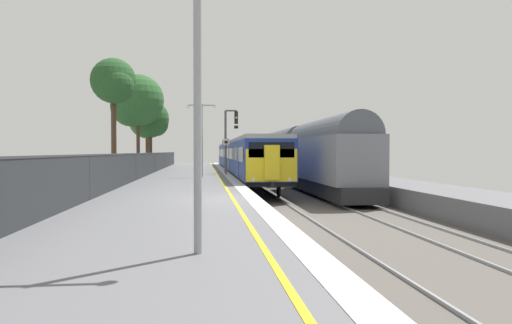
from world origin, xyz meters
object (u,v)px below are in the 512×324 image
platform_lamp_near (198,76)px  background_tree_back (136,102)px  signal_gantry (229,134)px  background_tree_right (114,83)px  platform_lamp_mid (202,133)px  background_tree_centre (151,120)px  freight_train_adjacent_track (286,153)px  background_tree_left (147,121)px  speed_limit_sign (226,151)px  commuter_train_at_platform (241,156)px

platform_lamp_near → background_tree_back: bearing=99.5°
signal_gantry → background_tree_right: 9.69m
platform_lamp_mid → background_tree_centre: (-4.93, 14.84, 1.81)m
freight_train_adjacent_track → background_tree_back: size_ratio=5.10×
background_tree_left → background_tree_right: (-0.16, -18.10, 1.51)m
platform_lamp_near → background_tree_back: background_tree_back is taller
freight_train_adjacent_track → background_tree_left: background_tree_left is taller
freight_train_adjacent_track → background_tree_centre: bearing=161.8°
background_tree_right → background_tree_centre: bearing=85.2°
speed_limit_sign → background_tree_right: size_ratio=0.33×
freight_train_adjacent_track → background_tree_centre: background_tree_centre is taller
platform_lamp_mid → background_tree_right: size_ratio=0.60×
speed_limit_sign → background_tree_back: background_tree_back is taller
background_tree_left → background_tree_back: (0.11, -9.47, 1.08)m
background_tree_right → background_tree_back: size_ratio=0.97×
platform_lamp_near → background_tree_right: 26.90m
commuter_train_at_platform → platform_lamp_mid: platform_lamp_mid is taller
speed_limit_sign → background_tree_left: size_ratio=0.39×
signal_gantry → speed_limit_sign: (-0.37, -3.08, -1.42)m
background_tree_centre → platform_lamp_mid: bearing=-71.6°
signal_gantry → freight_train_adjacent_track: bearing=42.6°
platform_lamp_near → background_tree_centre: size_ratio=0.74×
signal_gantry → background_tree_right: background_tree_right is taller
commuter_train_at_platform → speed_limit_sign: commuter_train_at_platform is taller
commuter_train_at_platform → platform_lamp_near: bearing=-95.6°
commuter_train_at_platform → background_tree_centre: bearing=163.1°
commuter_train_at_platform → platform_lamp_near: (-3.61, -36.55, 1.74)m
background_tree_centre → background_tree_left: bearing=100.9°
speed_limit_sign → background_tree_back: bearing=134.4°
freight_train_adjacent_track → platform_lamp_mid: size_ratio=8.75×
platform_lamp_mid → background_tree_back: background_tree_back is taller
signal_gantry → background_tree_back: background_tree_back is taller
signal_gantry → platform_lamp_near: bearing=-94.1°
background_tree_left → background_tree_right: 18.17m
background_tree_left → background_tree_centre: size_ratio=1.04×
platform_lamp_near → background_tree_back: (-5.77, 34.62, 3.03)m
background_tree_centre → background_tree_back: bearing=-100.6°
speed_limit_sign → platform_lamp_mid: size_ratio=0.55×
platform_lamp_mid → speed_limit_sign: bearing=55.9°
platform_lamp_near → platform_lamp_mid: size_ratio=1.02×
freight_train_adjacent_track → background_tree_right: size_ratio=5.26×
speed_limit_sign → background_tree_centre: bearing=118.7°
commuter_train_at_platform → background_tree_centre: (-8.54, 2.59, 3.51)m
platform_lamp_near → platform_lamp_mid: platform_lamp_near is taller
background_tree_back → background_tree_centre: bearing=79.4°
freight_train_adjacent_track → background_tree_centre: size_ratio=6.42×
platform_lamp_mid → signal_gantry: bearing=69.4°
background_tree_left → background_tree_right: bearing=-90.5°
background_tree_centre → freight_train_adjacent_track: bearing=-18.2°
background_tree_left → background_tree_centre: (0.96, -4.94, -0.19)m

